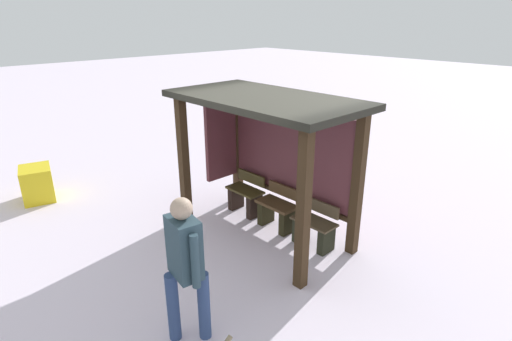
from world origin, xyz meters
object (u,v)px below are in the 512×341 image
Objects in this scene: bench_left_inside at (246,197)px; grit_bin at (37,184)px; bus_shelter at (268,132)px; bench_center_inside at (277,211)px; person_walking at (185,260)px; bench_right_inside at (314,228)px.

grit_bin is at bearing -141.43° from bench_left_inside.
bus_shelter reaches higher than bench_left_inside.
grit_bin is at bearing -148.21° from bus_shelter.
bus_shelter reaches higher than grit_bin.
bench_left_inside is at bearing 168.65° from bus_shelter.
bench_left_inside is 4.23m from grit_bin.
bench_center_inside is (0.82, -0.00, 0.00)m from bench_left_inside.
bench_left_inside is (-0.72, 0.14, -1.43)m from bus_shelter.
bench_left_inside is 3.31m from person_walking.
person_walking is at bearing -53.74° from bench_left_inside.
bus_shelter is 4.43× the size of grit_bin.
bench_right_inside reaches higher than grit_bin.
person_walking is (1.91, -2.61, 0.72)m from bench_left_inside.
bench_left_inside reaches higher than bench_right_inside.
person_walking is at bearing -64.09° from bus_shelter.
bus_shelter reaches higher than bench_center_inside.
person_walking is at bearing -83.84° from bench_right_inside.
bench_center_inside is 0.82m from bench_right_inside.
bench_right_inside is at bearing 9.01° from bus_shelter.
person_walking reaches higher than grit_bin.
bus_shelter is at bearing -170.99° from bench_right_inside.
bench_left_inside is at bearing 179.96° from bench_center_inside.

